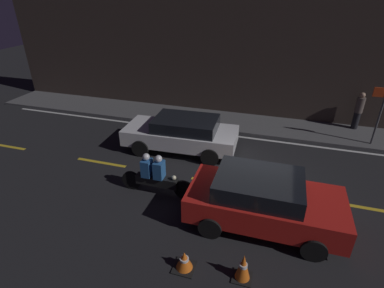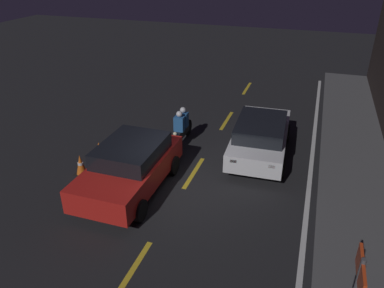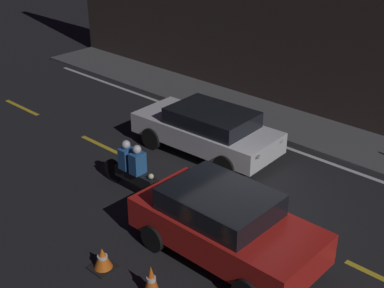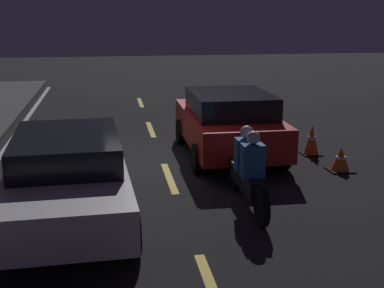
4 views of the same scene
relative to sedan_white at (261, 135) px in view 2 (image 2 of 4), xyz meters
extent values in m
plane|color=black|center=(2.94, -1.82, -0.75)|extent=(56.00, 56.00, 0.00)
cube|color=#4C4C4F|center=(2.94, 3.21, -0.70)|extent=(28.00, 2.27, 0.11)
cube|color=gold|center=(-7.06, -1.82, -0.75)|extent=(2.00, 0.14, 0.01)
cube|color=gold|center=(-2.56, -1.82, -0.75)|extent=(2.00, 0.14, 0.01)
cube|color=gold|center=(1.94, -1.82, -0.75)|extent=(2.00, 0.14, 0.01)
cube|color=gold|center=(6.44, -1.82, -0.75)|extent=(2.00, 0.14, 0.01)
cube|color=silver|center=(2.94, 1.83, -0.75)|extent=(25.20, 0.14, 0.01)
cube|color=silver|center=(-0.06, 0.00, -0.12)|extent=(4.41, 1.97, 0.60)
cube|color=black|center=(0.16, 0.01, 0.40)|extent=(2.46, 1.71, 0.44)
cube|color=red|center=(2.11, -0.49, 0.03)|extent=(0.07, 0.20, 0.10)
cube|color=red|center=(2.06, 0.67, 0.03)|extent=(0.07, 0.20, 0.10)
cylinder|color=black|center=(-1.36, -0.93, -0.42)|extent=(0.67, 0.21, 0.66)
cylinder|color=black|center=(-1.44, 0.81, -0.42)|extent=(0.67, 0.21, 0.66)
cylinder|color=black|center=(1.33, -0.82, -0.42)|extent=(0.67, 0.21, 0.66)
cylinder|color=black|center=(1.25, 0.93, -0.42)|extent=(0.67, 0.21, 0.66)
cube|color=red|center=(3.44, -3.34, -0.10)|extent=(4.05, 1.88, 0.69)
cube|color=black|center=(3.24, -3.34, 0.49)|extent=(2.23, 1.69, 0.48)
cube|color=red|center=(1.45, -2.73, 0.08)|extent=(0.06, 0.20, 0.10)
cube|color=red|center=(1.45, -3.95, 0.08)|extent=(0.06, 0.20, 0.10)
cylinder|color=black|center=(4.70, -2.43, -0.44)|extent=(0.62, 0.18, 0.62)
cylinder|color=black|center=(4.70, -4.26, -0.44)|extent=(0.62, 0.18, 0.62)
cylinder|color=black|center=(2.19, -2.42, -0.44)|extent=(0.62, 0.18, 0.62)
cylinder|color=black|center=(2.19, -4.26, -0.44)|extent=(0.62, 0.18, 0.62)
cylinder|color=black|center=(1.04, -2.93, -0.43)|extent=(0.63, 0.08, 0.63)
cylinder|color=black|center=(-0.71, -2.94, -0.43)|extent=(0.63, 0.10, 0.63)
cube|color=black|center=(0.16, -2.93, -0.28)|extent=(1.34, 0.25, 0.30)
sphere|color=#F2EABF|center=(0.73, -2.93, -0.05)|extent=(0.14, 0.14, 0.14)
cube|color=#265999|center=(0.26, -2.93, 0.14)|extent=(0.28, 0.36, 0.55)
sphere|color=silver|center=(0.26, -2.93, 0.53)|extent=(0.22, 0.22, 0.22)
cube|color=#265999|center=(-0.14, -2.94, 0.14)|extent=(0.28, 0.36, 0.55)
sphere|color=silver|center=(-0.14, -2.94, 0.53)|extent=(0.22, 0.22, 0.22)
cube|color=black|center=(1.86, -5.39, -0.73)|extent=(0.50, 0.50, 0.03)
cone|color=orange|center=(1.86, -5.39, -0.49)|extent=(0.39, 0.39, 0.47)
cylinder|color=white|center=(1.86, -5.39, -0.46)|extent=(0.21, 0.21, 0.06)
cube|color=black|center=(3.18, -5.27, -0.73)|extent=(0.43, 0.43, 0.03)
cone|color=orange|center=(3.18, -5.27, -0.39)|extent=(0.33, 0.33, 0.67)
cylinder|color=white|center=(3.18, -5.27, -0.35)|extent=(0.18, 0.18, 0.08)
cube|color=red|center=(7.28, 2.56, 1.51)|extent=(0.90, 0.05, 0.36)
camera|label=1|loc=(3.43, -9.94, 5.03)|focal=28.00mm
camera|label=2|loc=(11.93, 1.47, 5.74)|focal=35.00mm
camera|label=3|loc=(9.11, -10.59, 6.42)|focal=50.00mm
camera|label=4|loc=(-8.18, -0.67, 2.51)|focal=50.00mm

